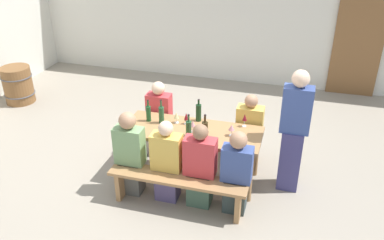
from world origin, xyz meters
TOP-DOWN VIEW (x-y plane):
  - ground_plane at (0.00, 0.00)m, footprint 24.00×24.00m
  - back_wall at (0.00, 3.73)m, footprint 14.00×0.20m
  - wooden_door at (2.27, 3.59)m, footprint 0.90×0.06m
  - tasting_table at (0.00, 0.00)m, footprint 1.82×0.71m
  - bench_near at (0.00, -0.65)m, footprint 1.72×0.30m
  - bench_far at (0.00, 0.65)m, footprint 1.72×0.30m
  - wine_bottle_0 at (-0.00, -0.16)m, footprint 0.07×0.07m
  - wine_bottle_1 at (0.01, 0.28)m, footprint 0.07×0.07m
  - wine_bottle_2 at (0.21, -0.14)m, footprint 0.08×0.08m
  - wine_bottle_3 at (-0.64, 0.09)m, footprint 0.07×0.07m
  - wine_bottle_4 at (-0.45, 0.08)m, footprint 0.07×0.07m
  - wine_glass_0 at (0.52, -0.00)m, footprint 0.08×0.08m
  - wine_glass_1 at (0.64, 0.29)m, footprint 0.06×0.06m
  - wine_glass_2 at (0.02, -0.04)m, footprint 0.08×0.08m
  - wine_glass_3 at (-0.26, 0.14)m, footprint 0.07×0.07m
  - wine_glass_4 at (-0.12, 0.14)m, footprint 0.06×0.06m
  - seated_guest_near_0 at (-0.67, -0.50)m, footprint 0.37×0.24m
  - seated_guest_near_1 at (-0.18, -0.50)m, footprint 0.38×0.24m
  - seated_guest_near_2 at (0.24, -0.50)m, footprint 0.39×0.24m
  - seated_guest_near_3 at (0.69, -0.50)m, footprint 0.36×0.24m
  - seated_guest_far_0 at (-0.64, 0.50)m, footprint 0.35×0.24m
  - seated_guest_far_1 at (0.69, 0.50)m, footprint 0.37×0.24m
  - standing_host at (1.29, 0.15)m, footprint 0.36×0.24m
  - wine_barrel at (-3.85, 1.48)m, footprint 0.57×0.57m

SIDE VIEW (x-z plane):
  - ground_plane at x=0.00m, z-range 0.00..0.00m
  - bench_near at x=0.00m, z-range 0.12..0.57m
  - bench_far at x=0.00m, z-range 0.12..0.57m
  - wine_barrel at x=-3.85m, z-range 0.00..0.70m
  - seated_guest_near_1 at x=-0.18m, z-range -0.03..1.08m
  - seated_guest_near_3 at x=0.69m, z-range -0.02..1.08m
  - seated_guest_far_1 at x=0.69m, z-range -0.03..1.09m
  - seated_guest_near_2 at x=0.24m, z-range -0.03..1.10m
  - seated_guest_far_0 at x=-0.64m, z-range -0.03..1.13m
  - seated_guest_near_0 at x=-0.67m, z-range -0.02..1.14m
  - tasting_table at x=0.00m, z-range 0.28..1.03m
  - standing_host at x=1.29m, z-range -0.01..1.65m
  - wine_glass_3 at x=-0.26m, z-range 0.78..0.93m
  - wine_glass_4 at x=-0.12m, z-range 0.78..0.94m
  - wine_glass_0 at x=0.52m, z-range 0.78..0.94m
  - wine_bottle_0 at x=0.00m, z-range 0.71..1.02m
  - wine_glass_2 at x=0.02m, z-range 0.79..0.94m
  - wine_bottle_3 at x=-0.64m, z-range 0.71..1.02m
  - wine_bottle_2 at x=0.21m, z-range 0.71..1.03m
  - wine_bottle_1 at x=0.01m, z-range 0.72..1.04m
  - wine_bottle_4 at x=-0.45m, z-range 0.71..1.05m
  - wine_glass_1 at x=0.64m, z-range 0.79..0.97m
  - wooden_door at x=2.27m, z-range 0.00..2.10m
  - back_wall at x=0.00m, z-range 0.00..3.20m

